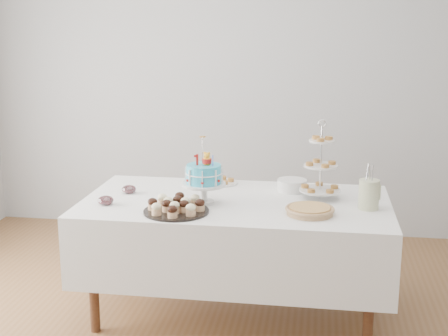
% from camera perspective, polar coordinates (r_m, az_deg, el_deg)
% --- Properties ---
extents(floor, '(5.00, 5.00, 0.00)m').
position_cam_1_polar(floor, '(3.94, 0.40, -15.04)').
color(floor, brown).
rests_on(floor, ground).
extents(walls, '(5.04, 4.04, 2.70)m').
position_cam_1_polar(walls, '(3.50, 0.44, 4.77)').
color(walls, '#A9ACAF').
rests_on(walls, floor).
extents(table, '(1.92, 1.02, 0.77)m').
position_cam_1_polar(table, '(3.99, 1.05, -6.12)').
color(table, silver).
rests_on(table, floor).
extents(birthday_cake, '(0.27, 0.27, 0.41)m').
position_cam_1_polar(birthday_cake, '(3.84, -1.85, -1.59)').
color(birthday_cake, white).
rests_on(birthday_cake, table).
extents(cupcake_tray, '(0.39, 0.39, 0.09)m').
position_cam_1_polar(cupcake_tray, '(3.68, -4.39, -3.42)').
color(cupcake_tray, black).
rests_on(cupcake_tray, table).
extents(pie, '(0.29, 0.29, 0.05)m').
position_cam_1_polar(pie, '(3.67, 7.85, -3.83)').
color(pie, tan).
rests_on(pie, table).
extents(tiered_stand, '(0.26, 0.26, 0.51)m').
position_cam_1_polar(tiered_stand, '(3.95, 8.84, 0.17)').
color(tiered_stand, silver).
rests_on(tiered_stand, table).
extents(plate_stack, '(0.20, 0.20, 0.08)m').
position_cam_1_polar(plate_stack, '(4.15, 6.23, -1.58)').
color(plate_stack, white).
rests_on(plate_stack, table).
extents(pastry_plate, '(0.24, 0.24, 0.04)m').
position_cam_1_polar(pastry_plate, '(4.32, -0.29, -1.22)').
color(pastry_plate, white).
rests_on(pastry_plate, table).
extents(jam_bowl_a, '(0.10, 0.10, 0.06)m').
position_cam_1_polar(jam_bowl_a, '(3.89, -10.77, -2.93)').
color(jam_bowl_a, silver).
rests_on(jam_bowl_a, table).
extents(jam_bowl_b, '(0.09, 0.09, 0.06)m').
position_cam_1_polar(jam_bowl_b, '(4.12, -8.68, -1.94)').
color(jam_bowl_b, silver).
rests_on(jam_bowl_b, table).
extents(utensil_pitcher, '(0.13, 0.12, 0.27)m').
position_cam_1_polar(utensil_pitcher, '(3.82, 13.12, -2.26)').
color(utensil_pitcher, silver).
rests_on(utensil_pitcher, table).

